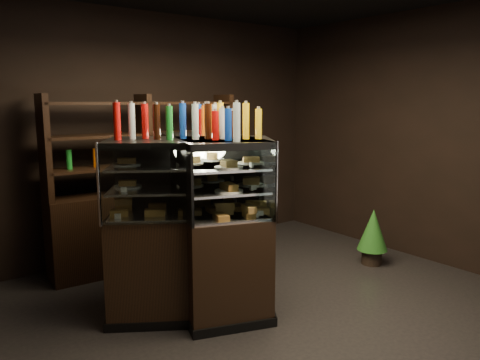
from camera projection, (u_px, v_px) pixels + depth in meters
name	position (u px, v px, depth m)	size (l,w,h in m)	color
ground	(283.00, 320.00, 4.16)	(5.00, 5.00, 0.00)	black
room_shell	(287.00, 99.00, 3.84)	(5.02, 5.02, 3.01)	black
display_case	(202.00, 251.00, 4.39)	(1.70, 1.63, 1.61)	black
food_display	(202.00, 181.00, 4.27)	(1.22, 1.34, 0.49)	#BB9743
bottles_top	(200.00, 122.00, 4.18)	(1.08, 1.20, 0.30)	yellow
potted_conifer	(373.00, 229.00, 5.52)	(0.35, 0.35, 0.76)	black
back_shelving	(146.00, 214.00, 5.49)	(2.23, 0.52, 2.00)	black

